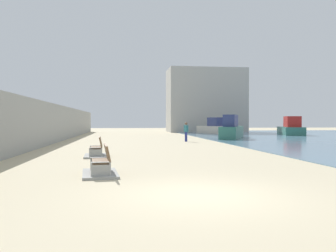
{
  "coord_description": "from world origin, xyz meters",
  "views": [
    {
      "loc": [
        -1.81,
        -7.98,
        1.74
      ],
      "look_at": [
        0.99,
        13.81,
        1.43
      ],
      "focal_mm": 37.24,
      "sensor_mm": 36.0,
      "label": 1
    }
  ],
  "objects": [
    {
      "name": "seawall",
      "position": [
        -7.5,
        18.0,
        1.54
      ],
      "size": [
        0.8,
        64.0,
        3.09
      ],
      "primitive_type": "cube",
      "color": "#9E9E99",
      "rests_on": "ground"
    },
    {
      "name": "harbor_building",
      "position": [
        11.17,
        46.0,
        4.95
      ],
      "size": [
        12.0,
        6.0,
        9.9
      ],
      "primitive_type": "cube",
      "color": "#ADAAA3",
      "rests_on": "ground"
    },
    {
      "name": "person_walking",
      "position": [
        3.45,
        20.98,
        0.95
      ],
      "size": [
        0.33,
        0.46,
        1.63
      ],
      "color": "navy",
      "rests_on": "ground"
    },
    {
      "name": "boat_nearest",
      "position": [
        8.9,
        25.52,
        0.89
      ],
      "size": [
        4.62,
        7.69,
        2.3
      ],
      "color": "#337060",
      "rests_on": "water_bay"
    },
    {
      "name": "bench_far",
      "position": [
        -3.12,
        9.31,
        0.23
      ],
      "size": [
        1.22,
        2.16,
        0.98
      ],
      "color": "#9E9E99",
      "rests_on": "ground"
    },
    {
      "name": "ground_plane",
      "position": [
        0.0,
        18.0,
        0.0
      ],
      "size": [
        120.0,
        120.0,
        0.0
      ],
      "primitive_type": "plane",
      "color": "#C6B793"
    },
    {
      "name": "boat_mid_bay",
      "position": [
        18.53,
        32.25,
        0.85
      ],
      "size": [
        3.8,
        6.46,
        2.26
      ],
      "color": "#337060",
      "rests_on": "water_bay"
    },
    {
      "name": "boat_far_left",
      "position": [
        10.37,
        37.88,
        0.83
      ],
      "size": [
        3.71,
        5.76,
        2.18
      ],
      "color": "beige",
      "rests_on": "water_bay"
    },
    {
      "name": "bench_near",
      "position": [
        -2.54,
        3.46,
        0.23
      ],
      "size": [
        1.3,
        2.2,
        0.98
      ],
      "color": "#9E9E99",
      "rests_on": "ground"
    }
  ]
}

